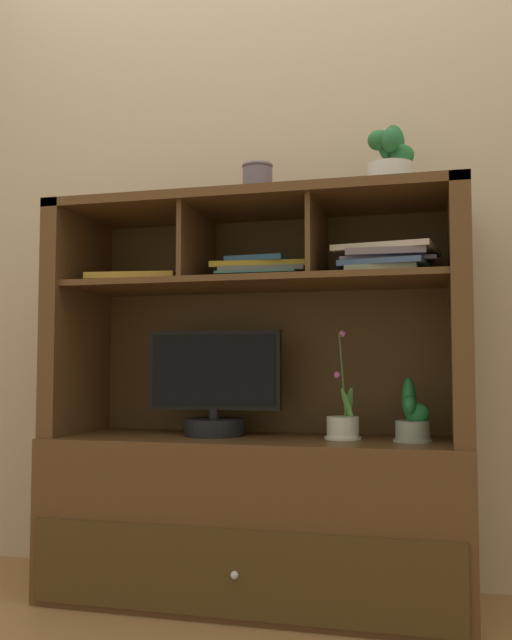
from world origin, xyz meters
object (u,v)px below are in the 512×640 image
object	(u,v)px
potted_succulent	(390,166)
magazine_stack_left	(386,262)
magazine_stack_right	(263,271)
magazine_stack_centre	(140,281)
tv_monitor	(214,391)
media_console	(257,468)
potted_fern	(412,418)
potted_orchid	(343,425)
ceramic_vase	(258,183)

from	to	relation	value
potted_succulent	magazine_stack_left	bearing A→B (deg)	-115.50
magazine_stack_right	magazine_stack_centre	bearing A→B (deg)	179.18
tv_monitor	potted_succulent	distance (m)	0.93
media_console	potted_fern	world-z (taller)	media_console
magazine_stack_left	potted_orchid	bearing A→B (deg)	175.03
tv_monitor	ceramic_vase	world-z (taller)	ceramic_vase
tv_monitor	potted_succulent	size ratio (longest dim) A/B	1.91
tv_monitor	ceramic_vase	xyz separation A→B (m)	(0.15, 0.01, 0.70)
potted_fern	magazine_stack_right	size ratio (longest dim) A/B	0.57
tv_monitor	potted_orchid	distance (m)	0.44
media_console	magazine_stack_left	bearing A→B (deg)	-1.34
potted_orchid	potted_succulent	xyz separation A→B (m)	(0.16, 0.02, 0.83)
magazine_stack_right	tv_monitor	bearing A→B (deg)	-173.64
potted_fern	magazine_stack_centre	xyz separation A→B (m)	(-0.93, 0.04, 0.46)
potted_orchid	magazine_stack_centre	xyz separation A→B (m)	(-0.71, 0.02, 0.49)
media_console	ceramic_vase	world-z (taller)	ceramic_vase
potted_succulent	ceramic_vase	bearing A→B (deg)	-179.01
magazine_stack_left	magazine_stack_centre	world-z (taller)	magazine_stack_left
potted_orchid	magazine_stack_left	distance (m)	0.54
media_console	magazine_stack_right	bearing A→B (deg)	48.67
potted_orchid	potted_fern	size ratio (longest dim) A/B	1.78
tv_monitor	potted_succulent	bearing A→B (deg)	1.92
potted_fern	magazine_stack_right	distance (m)	0.68
media_console	potted_succulent	xyz separation A→B (m)	(0.44, 0.02, 0.98)
media_console	magazine_stack_centre	bearing A→B (deg)	176.58
potted_succulent	media_console	bearing A→B (deg)	-177.30
media_console	tv_monitor	world-z (taller)	media_console
magazine_stack_left	magazine_stack_centre	distance (m)	0.86
potted_orchid	ceramic_vase	bearing A→B (deg)	177.83
magazine_stack_centre	potted_succulent	bearing A→B (deg)	-0.33
potted_orchid	potted_fern	bearing A→B (deg)	-5.47
tv_monitor	potted_fern	world-z (taller)	tv_monitor
ceramic_vase	magazine_stack_right	bearing A→B (deg)	20.13
magazine_stack_right	potted_succulent	xyz separation A→B (m)	(0.42, 0.00, 0.33)
potted_orchid	media_console	bearing A→B (deg)	-179.52
magazine_stack_centre	magazine_stack_right	world-z (taller)	magazine_stack_right
potted_fern	ceramic_vase	distance (m)	0.92
potted_succulent	tv_monitor	bearing A→B (deg)	-178.08
tv_monitor	potted_orchid	xyz separation A→B (m)	(0.43, 0.00, -0.11)
tv_monitor	magazine_stack_centre	distance (m)	0.48
potted_orchid	magazine_stack_left	world-z (taller)	magazine_stack_left
tv_monitor	magazine_stack_left	size ratio (longest dim) A/B	1.37
potted_orchid	magazine_stack_right	bearing A→B (deg)	176.36
magazine_stack_centre	ceramic_vase	world-z (taller)	ceramic_vase
media_console	potted_succulent	world-z (taller)	potted_succulent
potted_fern	potted_succulent	distance (m)	0.81
media_console	magazine_stack_left	xyz separation A→B (m)	(0.43, -0.01, 0.66)
potted_fern	magazine_stack_left	xyz separation A→B (m)	(-0.07, 0.01, 0.49)
potted_fern	magazine_stack_centre	world-z (taller)	magazine_stack_centre
magazine_stack_centre	ceramic_vase	bearing A→B (deg)	-1.68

